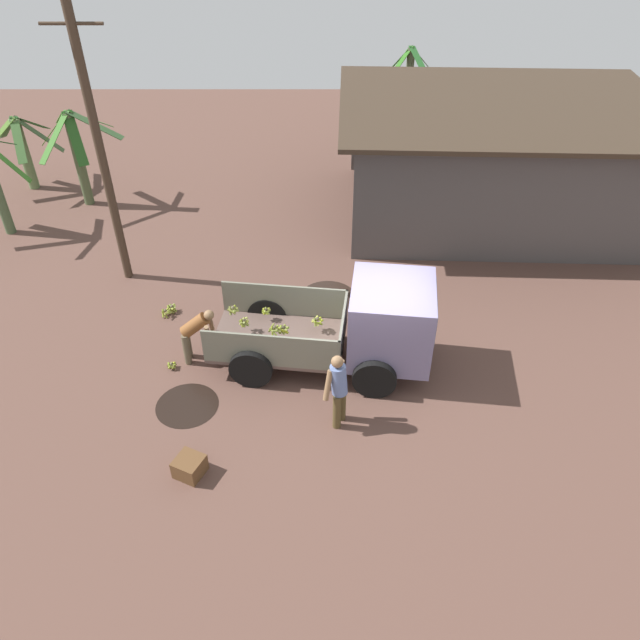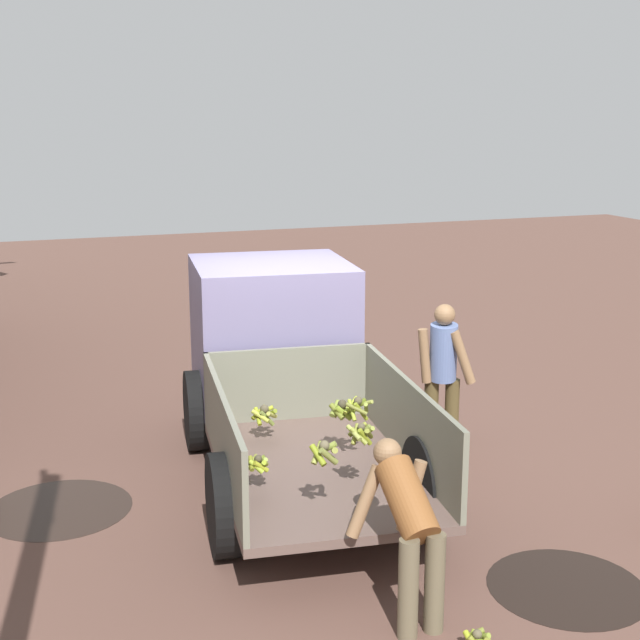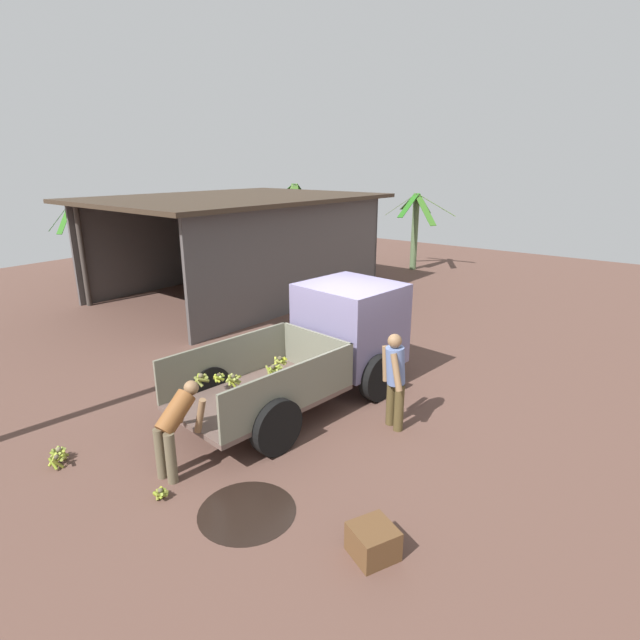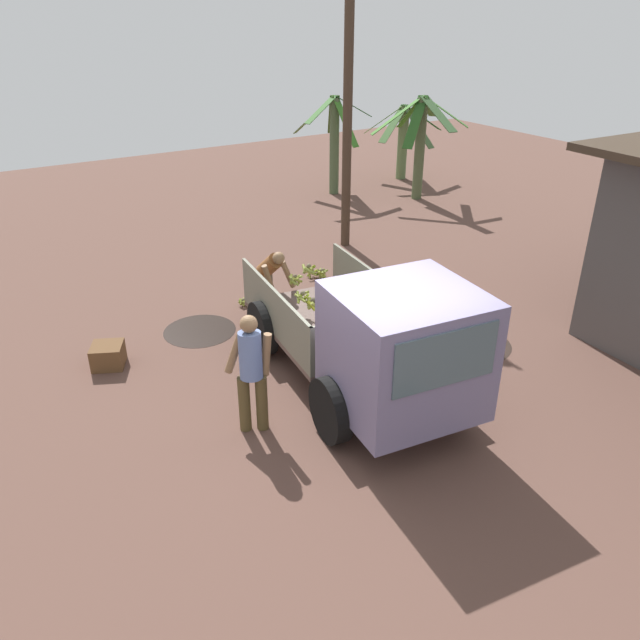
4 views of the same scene
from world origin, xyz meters
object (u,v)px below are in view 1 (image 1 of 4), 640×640
(wooden_crate_0, at_px, (190,466))
(banana_bunch_on_ground_0, at_px, (172,308))
(person_foreground_visitor, at_px, (338,387))
(person_worker_loading, at_px, (195,332))
(banana_bunch_on_ground_1, at_px, (166,312))
(utility_pole, at_px, (101,154))
(banana_bunch_on_ground_2, at_px, (172,365))
(cargo_truck, at_px, (369,325))

(wooden_crate_0, bearing_deg, banana_bunch_on_ground_0, 104.32)
(person_foreground_visitor, bearing_deg, person_worker_loading, -5.61)
(wooden_crate_0, bearing_deg, person_foreground_visitor, 24.89)
(person_worker_loading, relative_size, wooden_crate_0, 2.73)
(person_foreground_visitor, distance_m, banana_bunch_on_ground_1, 5.21)
(utility_pole, relative_size, person_foreground_visitor, 3.89)
(utility_pole, bearing_deg, person_worker_loading, -54.27)
(utility_pole, xyz_separation_m, banana_bunch_on_ground_2, (1.76, -3.49, -3.19))
(person_worker_loading, distance_m, wooden_crate_0, 3.10)
(utility_pole, relative_size, person_worker_loading, 4.98)
(utility_pole, distance_m, person_worker_loading, 4.67)
(banana_bunch_on_ground_0, xyz_separation_m, wooden_crate_0, (1.20, -4.69, 0.07))
(person_worker_loading, relative_size, banana_bunch_on_ground_0, 5.07)
(person_worker_loading, height_order, banana_bunch_on_ground_2, person_worker_loading)
(cargo_truck, height_order, wooden_crate_0, cargo_truck)
(person_foreground_visitor, xyz_separation_m, banana_bunch_on_ground_2, (-3.47, 1.51, -0.83))
(utility_pole, bearing_deg, cargo_truck, -29.52)
(banana_bunch_on_ground_0, bearing_deg, utility_pole, 132.56)
(cargo_truck, height_order, banana_bunch_on_ground_1, cargo_truck)
(person_worker_loading, bearing_deg, banana_bunch_on_ground_1, 120.21)
(cargo_truck, bearing_deg, wooden_crate_0, -132.08)
(banana_bunch_on_ground_1, bearing_deg, person_worker_loading, -56.15)
(banana_bunch_on_ground_0, relative_size, banana_bunch_on_ground_1, 0.95)
(utility_pole, height_order, person_foreground_visitor, utility_pole)
(cargo_truck, bearing_deg, person_foreground_visitor, -105.13)
(banana_bunch_on_ground_0, xyz_separation_m, banana_bunch_on_ground_1, (-0.11, -0.16, 0.01))
(utility_pole, xyz_separation_m, person_foreground_visitor, (5.24, -5.00, -2.36))
(person_foreground_visitor, bearing_deg, banana_bunch_on_ground_1, -13.99)
(utility_pole, relative_size, wooden_crate_0, 13.60)
(cargo_truck, xyz_separation_m, banana_bunch_on_ground_1, (-4.61, 1.65, -0.95))
(person_worker_loading, bearing_deg, banana_bunch_on_ground_0, 114.56)
(banana_bunch_on_ground_1, bearing_deg, banana_bunch_on_ground_2, -75.27)
(cargo_truck, bearing_deg, banana_bunch_on_ground_2, -171.14)
(banana_bunch_on_ground_0, bearing_deg, wooden_crate_0, -75.68)
(person_foreground_visitor, bearing_deg, banana_bunch_on_ground_2, 2.46)
(cargo_truck, height_order, banana_bunch_on_ground_0, cargo_truck)
(cargo_truck, height_order, utility_pole, utility_pole)
(banana_bunch_on_ground_1, bearing_deg, wooden_crate_0, -73.86)
(cargo_truck, relative_size, wooden_crate_0, 9.93)
(person_worker_loading, distance_m, banana_bunch_on_ground_2, 0.91)
(person_worker_loading, relative_size, banana_bunch_on_ground_1, 4.80)
(utility_pole, bearing_deg, person_foreground_visitor, -43.66)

